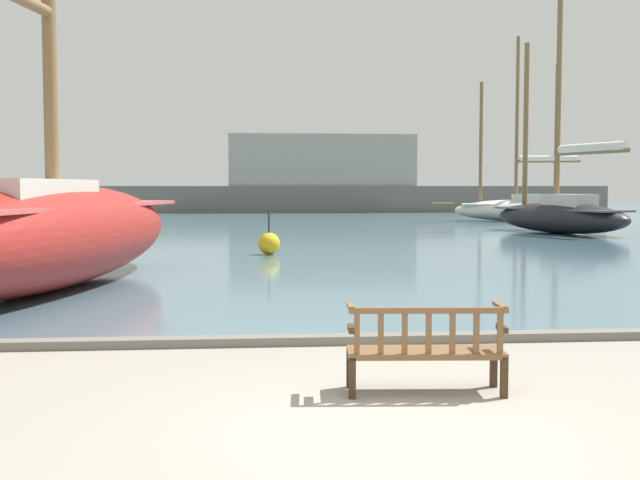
{
  "coord_description": "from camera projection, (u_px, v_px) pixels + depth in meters",
  "views": [
    {
      "loc": [
        -1.22,
        -6.81,
        2.13
      ],
      "look_at": [
        0.3,
        10.0,
        1.0
      ],
      "focal_mm": 45.0,
      "sensor_mm": 36.0,
      "label": 1
    }
  ],
  "objects": [
    {
      "name": "sailboat_far_port",
      "position": [
        560.0,
        212.0,
        35.13
      ],
      "size": [
        4.77,
        8.4,
        11.06
      ],
      "color": "black",
      "rests_on": "harbor_water"
    },
    {
      "name": "channel_buoy",
      "position": [
        269.0,
        243.0,
        24.15
      ],
      "size": [
        0.66,
        0.66,
        1.36
      ],
      "color": "gold",
      "rests_on": "harbor_water"
    },
    {
      "name": "far_breakwater",
      "position": [
        281.0,
        188.0,
        63.41
      ],
      "size": [
        55.48,
        2.4,
        6.27
      ],
      "color": "#66605B",
      "rests_on": "ground"
    },
    {
      "name": "ground_plane",
      "position": [
        388.0,
        429.0,
        7.02
      ],
      "size": [
        160.0,
        160.0,
        0.0
      ],
      "primitive_type": "plane",
      "color": "gray"
    },
    {
      "name": "harbor_water",
      "position": [
        267.0,
        220.0,
        50.74
      ],
      "size": [
        100.0,
        80.0,
        0.08
      ],
      "primitive_type": "cube",
      "color": "slate",
      "rests_on": "ground"
    },
    {
      "name": "park_bench",
      "position": [
        426.0,
        348.0,
        8.21
      ],
      "size": [
        1.63,
        0.63,
        0.92
      ],
      "color": "#3D2A19",
      "rests_on": "ground"
    },
    {
      "name": "sailboat_mid_port",
      "position": [
        46.0,
        227.0,
        15.92
      ],
      "size": [
        5.13,
        12.23,
        16.51
      ],
      "color": "maroon",
      "rests_on": "harbor_water"
    },
    {
      "name": "sailboat_centre_channel",
      "position": [
        520.0,
        205.0,
        47.57
      ],
      "size": [
        8.92,
        3.55,
        10.84
      ],
      "color": "silver",
      "rests_on": "harbor_water"
    },
    {
      "name": "quay_edge_kerb",
      "position": [
        339.0,
        339.0,
        10.84
      ],
      "size": [
        40.0,
        0.3,
        0.12
      ],
      "primitive_type": "cube",
      "color": "slate",
      "rests_on": "ground"
    }
  ]
}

